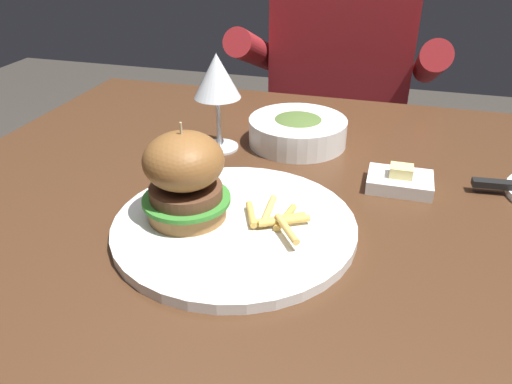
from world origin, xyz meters
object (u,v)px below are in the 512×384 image
Objects in this scene: soup_bowl at (298,130)px; diner_person at (337,126)px; burger_sandwich at (185,177)px; main_plate at (235,226)px; butter_dish at (400,181)px; wine_glass at (217,79)px.

diner_person is at bearing 88.90° from soup_bowl.
main_plate is at bearing 3.18° from burger_sandwich.
burger_sandwich is at bearing -145.70° from butter_dish.
diner_person reaches higher than butter_dish.
diner_person is (0.14, 0.60, -0.30)m from wine_glass.
burger_sandwich reaches higher than butter_dish.
butter_dish is at bearing -11.64° from wine_glass.
burger_sandwich is 0.25m from wine_glass.
diner_person reaches higher than wine_glass.
diner_person is at bearing 77.21° from wine_glass.
wine_glass is at bearing -155.80° from soup_bowl.
burger_sandwich is (-0.06, -0.00, 0.06)m from main_plate.
diner_person is at bearing 104.30° from butter_dish.
diner_person is at bearing 87.89° from main_plate.
butter_dish is (0.31, -0.06, -0.11)m from wine_glass.
wine_glass is 0.17m from soup_bowl.
butter_dish is (0.20, 0.18, 0.00)m from main_plate.
wine_glass reaches higher than burger_sandwich.
soup_bowl is at bearing 86.05° from main_plate.
diner_person is (0.09, 0.84, -0.25)m from burger_sandwich.
main_plate is 3.32× the size of butter_dish.
burger_sandwich is 0.79× the size of wine_glass.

